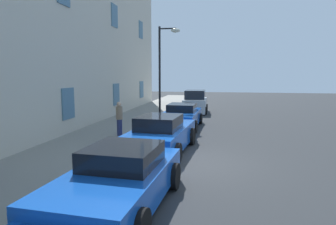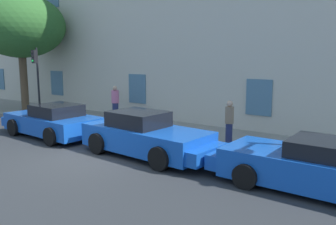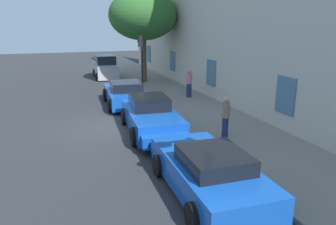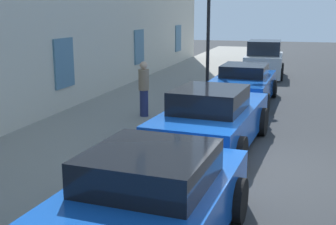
{
  "view_description": "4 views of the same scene",
  "coord_description": "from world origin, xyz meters",
  "px_view_note": "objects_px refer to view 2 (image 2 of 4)",
  "views": [
    {
      "loc": [
        -9.7,
        -0.95,
        3.01
      ],
      "look_at": [
        2.53,
        1.31,
        1.38
      ],
      "focal_mm": 31.43,
      "sensor_mm": 36.0,
      "label": 1
    },
    {
      "loc": [
        8.48,
        -7.61,
        3.34
      ],
      "look_at": [
        2.0,
        1.61,
        1.49
      ],
      "focal_mm": 37.51,
      "sensor_mm": 36.0,
      "label": 2
    },
    {
      "loc": [
        13.6,
        -2.24,
        4.37
      ],
      "look_at": [
        1.99,
        1.83,
        0.98
      ],
      "focal_mm": 34.59,
      "sensor_mm": 36.0,
      "label": 3
    },
    {
      "loc": [
        -8.51,
        -0.5,
        3.13
      ],
      "look_at": [
        1.43,
        2.48,
        0.72
      ],
      "focal_mm": 46.58,
      "sensor_mm": 36.0,
      "label": 4
    }
  ],
  "objects_px": {
    "sportscar_yellow_flank": "(149,137)",
    "traffic_light": "(36,70)",
    "sportscar_red_lead": "(51,121)",
    "pedestrian_admiring": "(229,122)",
    "pedestrian_strolling": "(115,102)",
    "sportscar_white_middle": "(306,166)",
    "tree_near_kerb": "(20,26)"
  },
  "relations": [
    {
      "from": "sportscar_yellow_flank",
      "to": "pedestrian_strolling",
      "type": "xyz_separation_m",
      "value": [
        -5.18,
        3.83,
        0.35
      ]
    },
    {
      "from": "tree_near_kerb",
      "to": "sportscar_red_lead",
      "type": "bearing_deg",
      "value": -24.44
    },
    {
      "from": "sportscar_white_middle",
      "to": "traffic_light",
      "type": "height_order",
      "value": "traffic_light"
    },
    {
      "from": "sportscar_white_middle",
      "to": "pedestrian_strolling",
      "type": "relative_size",
      "value": 2.91
    },
    {
      "from": "sportscar_white_middle",
      "to": "pedestrian_admiring",
      "type": "xyz_separation_m",
      "value": [
        -3.26,
        2.41,
        0.39
      ]
    },
    {
      "from": "traffic_light",
      "to": "sportscar_red_lead",
      "type": "bearing_deg",
      "value": -28.01
    },
    {
      "from": "traffic_light",
      "to": "pedestrian_strolling",
      "type": "xyz_separation_m",
      "value": [
        3.59,
        1.95,
        -1.58
      ]
    },
    {
      "from": "sportscar_yellow_flank",
      "to": "traffic_light",
      "type": "xyz_separation_m",
      "value": [
        -8.76,
        1.88,
        1.93
      ]
    },
    {
      "from": "pedestrian_strolling",
      "to": "traffic_light",
      "type": "bearing_deg",
      "value": -151.5
    },
    {
      "from": "sportscar_red_lead",
      "to": "tree_near_kerb",
      "type": "distance_m",
      "value": 7.88
    },
    {
      "from": "sportscar_yellow_flank",
      "to": "traffic_light",
      "type": "distance_m",
      "value": 9.17
    },
    {
      "from": "tree_near_kerb",
      "to": "pedestrian_strolling",
      "type": "relative_size",
      "value": 3.92
    },
    {
      "from": "tree_near_kerb",
      "to": "pedestrian_strolling",
      "type": "height_order",
      "value": "tree_near_kerb"
    },
    {
      "from": "tree_near_kerb",
      "to": "pedestrian_admiring",
      "type": "height_order",
      "value": "tree_near_kerb"
    },
    {
      "from": "traffic_light",
      "to": "pedestrian_admiring",
      "type": "distance_m",
      "value": 10.64
    },
    {
      "from": "sportscar_white_middle",
      "to": "pedestrian_strolling",
      "type": "xyz_separation_m",
      "value": [
        -10.17,
        3.83,
        0.41
      ]
    },
    {
      "from": "sportscar_red_lead",
      "to": "pedestrian_admiring",
      "type": "xyz_separation_m",
      "value": [
        6.98,
        2.4,
        0.37
      ]
    },
    {
      "from": "sportscar_red_lead",
      "to": "pedestrian_admiring",
      "type": "distance_m",
      "value": 7.39
    },
    {
      "from": "traffic_light",
      "to": "pedestrian_strolling",
      "type": "height_order",
      "value": "traffic_light"
    },
    {
      "from": "sportscar_white_middle",
      "to": "pedestrian_admiring",
      "type": "distance_m",
      "value": 4.07
    },
    {
      "from": "sportscar_red_lead",
      "to": "pedestrian_strolling",
      "type": "bearing_deg",
      "value": 89.04
    },
    {
      "from": "tree_near_kerb",
      "to": "pedestrian_admiring",
      "type": "distance_m",
      "value": 13.58
    },
    {
      "from": "pedestrian_strolling",
      "to": "sportscar_white_middle",
      "type": "bearing_deg",
      "value": -20.63
    },
    {
      "from": "sportscar_red_lead",
      "to": "pedestrian_strolling",
      "type": "xyz_separation_m",
      "value": [
        0.06,
        3.82,
        0.38
      ]
    },
    {
      "from": "sportscar_white_middle",
      "to": "pedestrian_admiring",
      "type": "bearing_deg",
      "value": 143.49
    },
    {
      "from": "sportscar_white_middle",
      "to": "pedestrian_admiring",
      "type": "height_order",
      "value": "pedestrian_admiring"
    },
    {
      "from": "tree_near_kerb",
      "to": "traffic_light",
      "type": "bearing_deg",
      "value": -19.02
    },
    {
      "from": "sportscar_yellow_flank",
      "to": "pedestrian_strolling",
      "type": "distance_m",
      "value": 6.45
    },
    {
      "from": "sportscar_yellow_flank",
      "to": "pedestrian_strolling",
      "type": "bearing_deg",
      "value": 143.5
    },
    {
      "from": "tree_near_kerb",
      "to": "sportscar_white_middle",
      "type": "bearing_deg",
      "value": -9.57
    },
    {
      "from": "sportscar_red_lead",
      "to": "sportscar_white_middle",
      "type": "bearing_deg",
      "value": -0.05
    },
    {
      "from": "pedestrian_admiring",
      "to": "sportscar_yellow_flank",
      "type": "bearing_deg",
      "value": -125.73
    }
  ]
}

